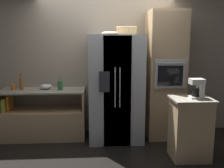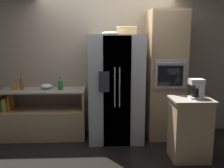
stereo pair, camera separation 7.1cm
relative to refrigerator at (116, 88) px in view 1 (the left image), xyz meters
The scene contains 13 objects.
ground_plane 0.94m from the refrigerator, 154.71° to the right, with size 20.00×20.00×0.00m, color black.
wall_back 0.65m from the refrigerator, 107.60° to the left, with size 12.00×0.06×2.80m.
counter_left 1.46m from the refrigerator, behind, with size 1.50×0.56×0.89m.
refrigerator is the anchor object (origin of this frame).
wall_oven 0.92m from the refrigerator, ahead, with size 0.64×0.69×2.28m.
island_counter 1.43m from the refrigerator, 38.63° to the right, with size 0.59×0.49×0.93m.
wicker_basket 1.02m from the refrigerator, ahead, with size 0.36×0.36×0.14m.
fruit_bowl 0.96m from the refrigerator, behind, with size 0.30×0.30×0.06m.
bottle_tall 1.68m from the refrigerator, behind, with size 0.07×0.07×0.30m.
bottle_short 0.99m from the refrigerator, behind, with size 0.09×0.09×0.23m.
mug 1.84m from the refrigerator, behind, with size 0.12×0.08×0.10m.
mixing_bowl 1.27m from the refrigerator, behind, with size 0.22×0.22×0.09m.
coffee_maker 1.42m from the refrigerator, 36.10° to the right, with size 0.20×0.17×0.29m.
Camera 1 is at (-0.19, -4.25, 1.78)m, focal length 40.00 mm.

